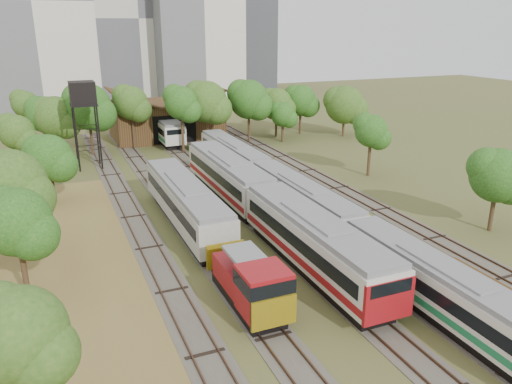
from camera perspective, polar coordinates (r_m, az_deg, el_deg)
name	(u,v)px	position (r m, az deg, el deg)	size (l,w,h in m)	color
ground	(426,335)	(30.80, 18.82, -15.25)	(240.00, 240.00, 0.00)	#475123
dry_grass_patch	(79,332)	(31.20, -19.58, -14.81)	(14.00, 60.00, 0.04)	brown
tracks	(248,200)	(49.70, -0.93, -0.97)	(24.60, 80.00, 0.19)	#4C473D
railcar_red_set	(264,204)	(42.53, 0.88, -1.37)	(3.29, 34.58, 4.07)	black
railcar_green_set	(302,200)	(44.78, 5.29, -0.92)	(2.73, 52.08, 3.36)	black
railcar_rear	(163,127)	(77.52, -10.60, 7.30)	(3.00, 16.08, 3.71)	black
shunter_locomotive	(252,285)	(30.58, -0.42, -10.60)	(2.76, 8.10, 3.61)	black
old_grey_coach	(186,203)	(43.37, -8.02, -1.21)	(3.13, 18.00, 3.87)	black
water_tower	(83,96)	(62.92, -19.20, 10.36)	(3.01, 3.01, 10.43)	black
rail_pile_near	(425,246)	(41.59, 18.75, -5.86)	(0.60, 8.97, 0.30)	#513517
rail_pile_far	(501,287)	(37.37, 26.20, -9.70)	(0.55, 8.83, 0.29)	#513517
maintenance_shed	(166,118)	(79.52, -10.26, 8.29)	(16.45, 11.55, 7.58)	#3A2315
tree_band_left	(29,163)	(47.49, -24.49, 2.99)	(8.26, 76.13, 8.22)	#382616
tree_band_far	(210,105)	(72.64, -5.27, 9.92)	(47.40, 10.08, 9.52)	#382616
tree_band_right	(387,142)	(55.43, 14.76, 5.57)	(5.29, 41.90, 7.16)	#382616
tower_left	(31,2)	(113.52, -24.32, 19.19)	(22.00, 16.00, 42.00)	beige
tower_centre	(131,19)	(120.16, -14.08, 18.64)	(20.00, 18.00, 36.00)	beige
tower_far_right	(248,36)	(138.68, -0.94, 17.42)	(12.00, 12.00, 28.00)	#3B3C42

